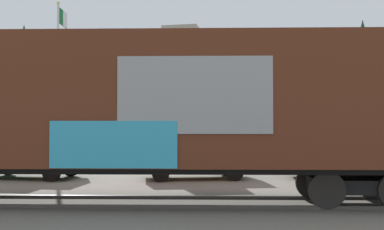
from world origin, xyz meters
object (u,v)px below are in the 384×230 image
at_px(flagpole, 60,59).
at_px(parked_car_black, 343,157).
at_px(parked_car_green, 28,157).
at_px(parked_car_tan, 194,156).
at_px(freight_car, 141,105).

bearing_deg(flagpole, parked_car_black, -25.54).
bearing_deg(parked_car_green, parked_car_tan, 0.85).
distance_m(flagpole, parked_car_tan, 11.11).
relative_size(parked_car_green, parked_car_black, 0.90).
bearing_deg(freight_car, flagpole, 118.17).
xyz_separation_m(freight_car, parked_car_black, (7.12, 5.36, -1.77)).
height_order(parked_car_green, parked_car_tan, parked_car_tan).
bearing_deg(parked_car_tan, freight_car, -103.61).
relative_size(flagpole, parked_car_tan, 2.06).
bearing_deg(freight_car, parked_car_black, 36.95).
height_order(freight_car, flagpole, flagpole).
height_order(freight_car, parked_car_tan, freight_car).
height_order(flagpole, parked_car_green, flagpole).
bearing_deg(flagpole, parked_car_tan, -40.44).
bearing_deg(parked_car_green, parked_car_black, 0.69).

